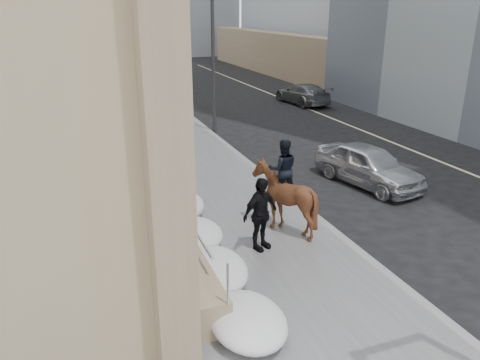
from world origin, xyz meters
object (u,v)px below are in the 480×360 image
Objects in this scene: mounted_horse_left at (155,168)px; car_grey at (302,94)px; car_silver at (368,165)px; pedestrian at (260,214)px; mounted_horse_right at (284,194)px.

car_grey is at bearing -110.36° from mounted_horse_left.
car_silver is 0.92× the size of car_grey.
car_silver reaches higher than car_grey.
car_grey is (10.75, 18.34, -0.42)m from pedestrian.
mounted_horse_left is 0.55× the size of car_grey.
car_silver is (5.75, 3.42, -0.37)m from pedestrian.
mounted_horse_left is 7.74m from car_silver.
mounted_horse_left is 18.67m from car_grey.
mounted_horse_right is at bearing 55.06° from car_grey.
car_grey is (9.69, 17.50, -0.53)m from mounted_horse_right.
pedestrian is (1.89, -4.61, -0.04)m from mounted_horse_left.
pedestrian is at bearing 52.45° from mounted_horse_right.
mounted_horse_right is 1.36m from pedestrian.
car_silver is (7.64, -1.19, -0.41)m from mounted_horse_left.
mounted_horse_right is (2.96, -3.77, 0.07)m from mounted_horse_left.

